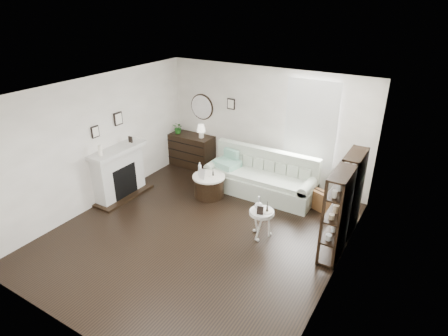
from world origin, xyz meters
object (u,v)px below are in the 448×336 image
Objects in this scene: sofa at (261,179)px; pedestal_table at (262,213)px; drum_table at (209,186)px; dresser at (190,150)px.

sofa is 1.75m from pedestal_table.
drum_table is 1.87m from pedestal_table.
sofa is 1.98× the size of dresser.
pedestal_table is at bearing -63.63° from sofa.
sofa is at bearing 116.37° from pedestal_table.
pedestal_table is (1.68, -0.79, 0.25)m from drum_table.
drum_table is (-0.90, -0.77, -0.07)m from sofa.
pedestal_table is (0.77, -1.56, 0.18)m from sofa.
dresser is 2.28× the size of pedestal_table.
pedestal_table reaches higher than drum_table.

